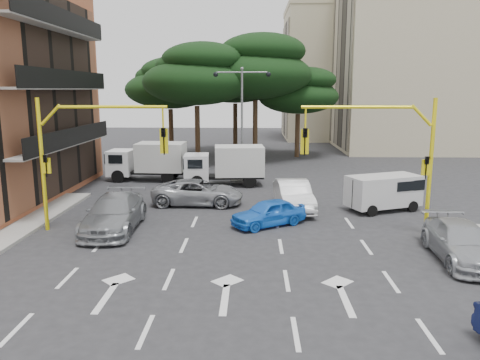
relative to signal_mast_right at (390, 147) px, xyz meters
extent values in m
plane|color=#28282B|center=(-6.80, -1.99, -3.88)|extent=(120.00, 120.00, 0.00)
cube|color=gray|center=(-6.80, 14.01, -3.81)|extent=(1.40, 6.00, 0.15)
cube|color=black|center=(-17.24, 6.01, 2.12)|extent=(0.12, 14.72, 11.20)
cube|color=#C1B691|center=(13.20, 30.01, 5.12)|extent=(20.00, 12.00, 18.00)
cube|color=black|center=(3.14, 30.01, 4.62)|extent=(0.12, 11.04, 16.20)
cube|color=#C1B691|center=(6.20, 42.01, 4.12)|extent=(16.00, 12.00, 16.00)
cube|color=black|center=(-1.86, 42.01, 3.62)|extent=(0.12, 11.04, 14.20)
cube|color=#C1B691|center=(6.20, 42.01, 12.47)|extent=(16.15, 12.15, 0.70)
cylinder|color=#382616|center=(-10.80, 20.01, -1.41)|extent=(0.44, 0.44, 4.95)
ellipsoid|color=black|center=(-10.80, 20.01, 3.05)|extent=(9.15, 9.15, 3.87)
ellipsoid|color=black|center=(-10.20, 19.61, 4.92)|extent=(6.86, 6.86, 2.86)
ellipsoid|color=black|center=(-11.30, 20.31, 4.37)|extent=(6.07, 6.07, 2.64)
cylinder|color=#382616|center=(-5.80, 22.01, -1.18)|extent=(0.44, 0.44, 5.40)
ellipsoid|color=black|center=(-5.80, 22.01, 3.68)|extent=(9.98, 9.98, 4.22)
ellipsoid|color=black|center=(-5.20, 21.61, 5.72)|extent=(7.49, 7.49, 3.12)
ellipsoid|color=black|center=(-6.30, 22.31, 5.12)|extent=(6.62, 6.62, 2.88)
cylinder|color=#382616|center=(-13.80, 24.01, -1.63)|extent=(0.44, 0.44, 4.50)
ellipsoid|color=black|center=(-13.80, 24.01, 2.42)|extent=(8.32, 8.32, 3.52)
ellipsoid|color=black|center=(-13.20, 23.61, 4.12)|extent=(6.24, 6.24, 2.60)
ellipsoid|color=black|center=(-14.30, 24.31, 3.62)|extent=(5.52, 5.52, 2.40)
cylinder|color=#382616|center=(-1.80, 24.01, -1.86)|extent=(0.44, 0.44, 4.05)
ellipsoid|color=black|center=(-1.80, 24.01, 1.79)|extent=(7.49, 7.49, 3.17)
ellipsoid|color=black|center=(-1.20, 23.61, 3.32)|extent=(5.62, 5.62, 2.34)
ellipsoid|color=black|center=(-2.30, 24.31, 2.87)|extent=(4.97, 4.97, 2.16)
cylinder|color=#382616|center=(-7.80, 27.01, -1.41)|extent=(0.44, 0.44, 4.95)
ellipsoid|color=black|center=(-7.80, 27.01, 3.05)|extent=(9.15, 9.15, 3.87)
ellipsoid|color=black|center=(-7.20, 26.61, 4.92)|extent=(6.86, 6.86, 2.86)
ellipsoid|color=black|center=(-8.30, 27.31, 4.37)|extent=(6.07, 6.07, 2.64)
cylinder|color=yellow|center=(1.80, 0.01, -0.88)|extent=(0.18, 0.18, 6.00)
cylinder|color=yellow|center=(1.25, 0.01, 1.37)|extent=(0.95, 0.14, 0.95)
cylinder|color=yellow|center=(-1.50, 0.01, 1.72)|extent=(4.80, 0.14, 0.14)
cylinder|color=yellow|center=(-3.70, 0.01, 1.27)|extent=(0.08, 0.08, 0.90)
imported|color=black|center=(-3.70, 0.01, 0.22)|extent=(0.20, 0.24, 1.20)
cube|color=yellow|center=(-3.70, 0.09, 0.22)|extent=(0.36, 0.06, 1.10)
imported|color=black|center=(1.58, -0.14, -0.88)|extent=(0.16, 0.20, 1.00)
cube|color=yellow|center=(1.58, -0.04, -0.88)|extent=(0.35, 0.08, 0.70)
cylinder|color=yellow|center=(-15.40, 0.01, -0.88)|extent=(0.18, 0.18, 6.00)
cylinder|color=yellow|center=(-14.85, 0.01, 1.37)|extent=(0.95, 0.14, 0.95)
cylinder|color=yellow|center=(-12.10, 0.01, 1.72)|extent=(4.80, 0.14, 0.14)
cylinder|color=yellow|center=(-9.90, 0.01, 1.27)|extent=(0.08, 0.08, 0.90)
imported|color=black|center=(-9.90, 0.01, 0.22)|extent=(0.20, 0.24, 1.20)
cube|color=yellow|center=(-9.90, 0.09, 0.22)|extent=(0.36, 0.06, 1.10)
imported|color=black|center=(-15.18, -0.14, -0.88)|extent=(0.16, 0.20, 1.00)
cube|color=yellow|center=(-15.18, -0.04, -0.88)|extent=(0.35, 0.08, 0.70)
cylinder|color=slate|center=(-6.80, 14.01, 0.02)|extent=(0.16, 0.16, 7.50)
cylinder|color=slate|center=(-7.70, 14.01, 3.67)|extent=(1.80, 0.10, 0.10)
sphere|color=black|center=(-8.70, 14.01, 3.52)|extent=(0.36, 0.36, 0.36)
cylinder|color=slate|center=(-5.90, 14.01, 3.67)|extent=(1.80, 0.10, 0.10)
sphere|color=black|center=(-4.90, 14.01, 3.52)|extent=(0.36, 0.36, 0.36)
sphere|color=slate|center=(-6.80, 14.01, 3.92)|extent=(0.24, 0.24, 0.24)
imported|color=silver|center=(-3.80, 4.01, -3.10)|extent=(2.06, 4.87, 1.56)
imported|color=blue|center=(-5.22, 1.01, -3.26)|extent=(3.90, 3.22, 1.25)
imported|color=gray|center=(-12.30, 0.10, -3.10)|extent=(2.38, 5.50, 1.58)
imported|color=#9DA0A5|center=(-9.05, 5.02, -3.18)|extent=(5.12, 2.51, 1.40)
imported|color=#A5A8AD|center=(1.90, -3.37, -3.18)|extent=(2.22, 4.93, 1.40)
camera|label=1|loc=(-5.95, -20.39, 2.48)|focal=35.00mm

